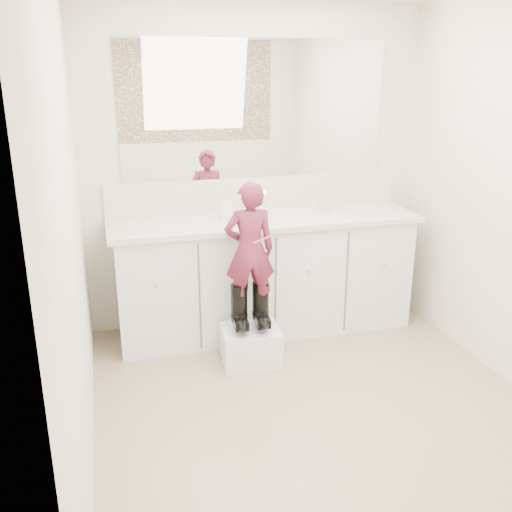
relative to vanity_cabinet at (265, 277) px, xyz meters
name	(u,v)px	position (x,y,z in m)	size (l,w,h in m)	color
floor	(322,415)	(0.00, -1.23, -0.42)	(3.00, 3.00, 0.00)	#8C705C
wall_back	(255,169)	(0.00, 0.27, 0.77)	(2.60, 2.60, 0.00)	beige
wall_left	(70,236)	(-1.30, -1.23, 0.78)	(3.00, 3.00, 0.00)	beige
vanity_cabinet	(265,277)	(0.00, 0.00, 0.00)	(2.20, 0.55, 0.85)	silver
countertop	(266,221)	(0.00, -0.01, 0.45)	(2.28, 0.58, 0.04)	beige
backsplash	(256,194)	(0.00, 0.26, 0.59)	(2.28, 0.03, 0.25)	beige
mirror	(256,110)	(0.00, 0.26, 1.22)	(2.00, 0.02, 1.00)	white
faucet	(260,206)	(0.00, 0.15, 0.52)	(0.08, 0.08, 0.10)	silver
cup	(325,205)	(0.50, 0.07, 0.51)	(0.10, 0.10, 0.10)	beige
soap_bottle	(225,206)	(-0.28, 0.06, 0.55)	(0.08, 0.08, 0.18)	white
step_stool	(251,345)	(-0.24, -0.49, -0.30)	(0.39, 0.32, 0.25)	silver
boot_left	(239,307)	(-0.32, -0.48, -0.02)	(0.12, 0.22, 0.32)	black
boot_right	(261,305)	(-0.17, -0.48, -0.02)	(0.12, 0.22, 0.32)	black
toddler	(250,250)	(-0.24, -0.48, 0.38)	(0.33, 0.22, 0.91)	#A43259
toothbrush	(263,239)	(-0.17, -0.55, 0.47)	(0.01, 0.01, 0.14)	#CF507C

